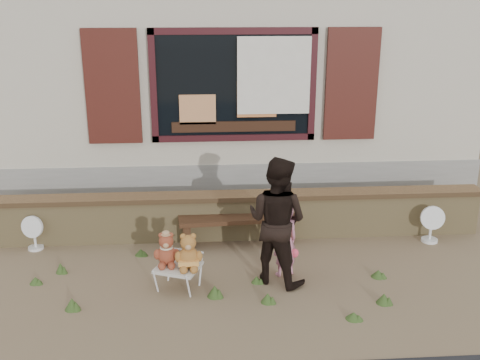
{
  "coord_description": "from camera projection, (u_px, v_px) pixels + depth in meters",
  "views": [
    {
      "loc": [
        -0.5,
        -6.48,
        3.33
      ],
      "look_at": [
        0.0,
        0.6,
        1.0
      ],
      "focal_mm": 42.0,
      "sensor_mm": 36.0,
      "label": 1
    }
  ],
  "objects": [
    {
      "name": "adult",
      "position": [
        277.0,
        221.0,
        6.68
      ],
      "size": [
        0.97,
        0.93,
        1.57
      ],
      "primitive_type": "imported",
      "rotation": [
        0.0,
        0.0,
        2.52
      ],
      "color": "black",
      "rests_on": "ground"
    },
    {
      "name": "fan_left",
      "position": [
        34.0,
        232.0,
        7.69
      ],
      "size": [
        0.32,
        0.21,
        0.5
      ],
      "rotation": [
        0.0,
        0.0,
        -0.26
      ],
      "color": "white",
      "rests_on": "ground"
    },
    {
      "name": "teddy_bear_left",
      "position": [
        167.0,
        248.0,
        6.6
      ],
      "size": [
        0.38,
        0.36,
        0.42
      ],
      "primitive_type": null,
      "rotation": [
        0.0,
        0.0,
        -0.38
      ],
      "color": "brown",
      "rests_on": "folding_chair"
    },
    {
      "name": "ground",
      "position": [
        243.0,
        268.0,
        7.22
      ],
      "size": [
        80.0,
        80.0,
        0.0
      ],
      "primitive_type": "plane",
      "color": "brown",
      "rests_on": "ground"
    },
    {
      "name": "folding_chair",
      "position": [
        178.0,
        268.0,
        6.63
      ],
      "size": [
        0.61,
        0.58,
        0.3
      ],
      "rotation": [
        0.0,
        0.0,
        -0.38
      ],
      "color": "beige",
      "rests_on": "ground"
    },
    {
      "name": "bench",
      "position": [
        238.0,
        224.0,
        7.83
      ],
      "size": [
        1.66,
        0.47,
        0.42
      ],
      "rotation": [
        0.0,
        0.0,
        0.08
      ],
      "color": "#351F12",
      "rests_on": "ground"
    },
    {
      "name": "grass_tufts",
      "position": [
        221.0,
        287.0,
        6.63
      ],
      "size": [
        4.38,
        1.93,
        0.14
      ],
      "color": "#324B1E",
      "rests_on": "ground"
    },
    {
      "name": "fan_right",
      "position": [
        431.0,
        224.0,
        7.92
      ],
      "size": [
        0.35,
        0.23,
        0.55
      ],
      "rotation": [
        0.0,
        0.0,
        -0.14
      ],
      "color": "white",
      "rests_on": "ground"
    },
    {
      "name": "child",
      "position": [
        285.0,
        241.0,
        6.91
      ],
      "size": [
        0.39,
        0.33,
        0.92
      ],
      "primitive_type": "imported",
      "rotation": [
        0.0,
        0.0,
        3.5
      ],
      "color": "pink",
      "rests_on": "ground"
    },
    {
      "name": "shopfront",
      "position": [
        226.0,
        69.0,
        10.85
      ],
      "size": [
        8.04,
        5.13,
        4.0
      ],
      "color": "#ADA38C",
      "rests_on": "ground"
    },
    {
      "name": "teddy_bear_right",
      "position": [
        189.0,
        250.0,
        6.51
      ],
      "size": [
        0.4,
        0.38,
        0.44
      ],
      "primitive_type": null,
      "rotation": [
        0.0,
        0.0,
        -0.38
      ],
      "color": "brown",
      "rests_on": "folding_chair"
    },
    {
      "name": "brick_wall",
      "position": [
        238.0,
        215.0,
        8.06
      ],
      "size": [
        7.1,
        0.36,
        0.67
      ],
      "color": "tan",
      "rests_on": "ground"
    }
  ]
}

